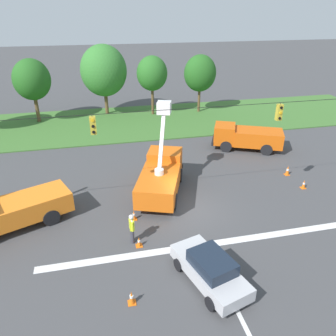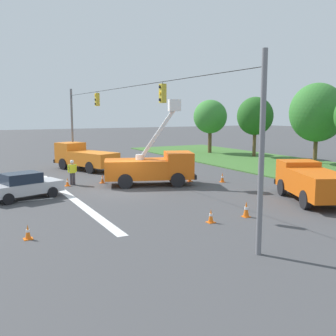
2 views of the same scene
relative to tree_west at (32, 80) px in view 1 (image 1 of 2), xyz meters
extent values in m
plane|color=#424244|center=(11.38, -20.32, -4.65)|extent=(200.00, 200.00, 0.00)
cube|color=#3D6B2D|center=(11.38, -2.32, -4.60)|extent=(56.00, 12.00, 0.10)
cube|color=silver|center=(11.38, -23.87, -4.65)|extent=(17.60, 0.50, 0.01)
cube|color=silver|center=(11.38, -25.87, -4.65)|extent=(0.20, 2.00, 0.01)
cube|color=silver|center=(11.38, -28.87, -4.65)|extent=(0.20, 2.00, 0.01)
cylinder|color=black|center=(11.38, -20.32, 1.95)|extent=(26.00, 0.03, 0.03)
cylinder|color=black|center=(6.09, -20.32, 1.90)|extent=(0.02, 0.02, 0.10)
cube|color=gold|center=(6.09, -20.32, 1.37)|extent=(0.32, 0.28, 0.96)
cylinder|color=yellow|center=(6.09, -20.48, 1.69)|extent=(0.16, 0.05, 0.16)
cylinder|color=black|center=(6.09, -20.48, 1.37)|extent=(0.16, 0.05, 0.16)
cylinder|color=black|center=(6.09, -20.48, 1.05)|extent=(0.16, 0.05, 0.16)
cylinder|color=black|center=(16.83, -20.32, 1.90)|extent=(0.02, 0.02, 0.10)
cube|color=gold|center=(16.83, -20.32, 1.37)|extent=(0.32, 0.28, 0.96)
cylinder|color=black|center=(16.83, -20.48, 1.69)|extent=(0.16, 0.05, 0.16)
cylinder|color=yellow|center=(16.83, -20.48, 1.37)|extent=(0.16, 0.05, 0.16)
cylinder|color=black|center=(16.83, -20.48, 1.05)|extent=(0.16, 0.05, 0.16)
cylinder|color=brown|center=(0.00, 0.00, -3.14)|extent=(0.38, 0.38, 3.03)
ellipsoid|color=#235B1E|center=(0.00, 0.00, 0.02)|extent=(3.87, 4.18, 4.28)
cylinder|color=brown|center=(7.55, 1.33, -3.22)|extent=(0.39, 0.39, 2.86)
ellipsoid|color=#33752D|center=(7.55, 1.33, 0.41)|extent=(5.18, 5.44, 5.70)
cylinder|color=brown|center=(12.82, -0.06, -2.99)|extent=(0.30, 0.30, 3.33)
ellipsoid|color=#286623|center=(12.82, -0.06, 0.15)|extent=(3.46, 3.41, 3.86)
cylinder|color=brown|center=(18.42, -0.20, -3.14)|extent=(0.30, 0.30, 3.02)
ellipsoid|color=#235B1E|center=(18.42, -0.20, -0.03)|extent=(3.76, 3.21, 4.18)
cube|color=orange|center=(9.82, -18.87, -3.50)|extent=(3.78, 4.85, 1.30)
cube|color=orange|center=(10.86, -16.01, -3.25)|extent=(2.85, 2.53, 1.80)
cube|color=#1E2838|center=(11.08, -15.41, -2.94)|extent=(2.00, 0.81, 0.81)
cube|color=black|center=(11.20, -15.08, -4.00)|extent=(2.37, 1.00, 0.30)
cylinder|color=black|center=(9.71, -15.85, -4.15)|extent=(0.61, 1.04, 1.00)
cylinder|color=black|center=(11.84, -16.63, -4.15)|extent=(0.61, 1.04, 1.00)
cylinder|color=black|center=(8.49, -19.19, -4.15)|extent=(0.61, 1.04, 1.00)
cylinder|color=black|center=(10.62, -19.97, -4.15)|extent=(0.61, 1.04, 1.00)
cylinder|color=silver|center=(9.92, -18.58, -2.67)|extent=(0.60, 0.60, 0.36)
cube|color=white|center=(10.34, -17.44, -1.10)|extent=(1.13, 2.55, 3.64)
cube|color=white|center=(10.75, -16.30, 0.90)|extent=(1.12, 1.06, 0.80)
cube|color=#D6560F|center=(20.07, -12.41, -3.49)|extent=(4.70, 3.76, 1.32)
cube|color=#D6560F|center=(17.37, -11.20, -3.34)|extent=(2.51, 2.71, 1.62)
cube|color=#1E2838|center=(16.81, -10.95, -3.06)|extent=(0.88, 1.80, 0.73)
cube|color=black|center=(16.49, -10.81, -4.00)|extent=(1.07, 2.14, 0.30)
cylinder|color=black|center=(17.16, -12.25, -4.15)|extent=(1.03, 0.66, 1.00)
cylinder|color=black|center=(18.02, -10.35, -4.15)|extent=(1.03, 0.66, 1.00)
cylinder|color=black|center=(20.32, -13.66, -4.15)|extent=(1.03, 0.66, 1.00)
cylinder|color=black|center=(21.17, -11.76, -4.15)|extent=(1.03, 0.66, 1.00)
cube|color=orange|center=(2.00, -19.50, -3.56)|extent=(4.96, 3.77, 1.18)
cylinder|color=black|center=(3.13, -20.12, -4.15)|extent=(1.03, 0.65, 1.00)
cylinder|color=black|center=(2.34, -18.25, -4.15)|extent=(1.03, 0.65, 1.00)
cube|color=#B7B7BC|center=(10.73, -26.40, -4.01)|extent=(2.92, 4.62, 0.64)
cube|color=#192333|center=(10.77, -26.54, -3.39)|extent=(2.02, 2.41, 0.60)
cylinder|color=black|center=(9.52, -25.37, -4.33)|extent=(0.37, 0.67, 0.64)
cylinder|color=black|center=(11.18, -24.88, -4.33)|extent=(0.37, 0.67, 0.64)
cylinder|color=black|center=(10.29, -27.92, -4.33)|extent=(0.37, 0.67, 0.64)
cylinder|color=black|center=(11.94, -27.43, -4.33)|extent=(0.37, 0.67, 0.64)
cylinder|color=#383842|center=(7.58, -22.64, -4.23)|extent=(0.18, 0.18, 0.85)
cylinder|color=#383842|center=(7.59, -22.84, -4.23)|extent=(0.18, 0.18, 0.85)
cube|color=#D8EA26|center=(7.59, -22.74, -3.50)|extent=(0.26, 0.41, 0.60)
cube|color=silver|center=(7.59, -22.74, -3.50)|extent=(0.10, 0.42, 0.62)
cylinder|color=#D8EA26|center=(7.57, -22.47, -3.47)|extent=(0.11, 0.11, 0.55)
cylinder|color=#D8EA26|center=(7.60, -23.01, -3.47)|extent=(0.11, 0.11, 0.55)
sphere|color=tan|center=(7.59, -22.74, -3.07)|extent=(0.22, 0.22, 0.22)
sphere|color=white|center=(7.59, -22.74, -3.01)|extent=(0.26, 0.26, 0.26)
cube|color=orange|center=(10.23, -14.70, -4.64)|extent=(0.36, 0.36, 0.03)
cone|color=orange|center=(10.23, -14.70, -4.32)|extent=(0.24, 0.24, 0.60)
cylinder|color=white|center=(10.23, -14.70, -4.29)|extent=(0.15, 0.15, 0.11)
cube|color=orange|center=(7.04, -26.88, -4.64)|extent=(0.36, 0.36, 0.03)
cone|color=orange|center=(7.04, -26.88, -4.29)|extent=(0.27, 0.27, 0.67)
cylinder|color=white|center=(7.04, -26.88, -4.25)|extent=(0.17, 0.17, 0.12)
cube|color=orange|center=(7.89, -23.19, -4.64)|extent=(0.36, 0.36, 0.03)
cone|color=orange|center=(7.89, -23.19, -4.34)|extent=(0.23, 0.23, 0.56)
cylinder|color=white|center=(7.89, -23.19, -4.31)|extent=(0.14, 0.14, 0.10)
cube|color=orange|center=(20.16, -19.53, -4.64)|extent=(0.36, 0.36, 0.03)
cone|color=orange|center=(20.16, -19.53, -4.31)|extent=(0.25, 0.25, 0.63)
cylinder|color=white|center=(20.16, -19.53, -4.28)|extent=(0.16, 0.16, 0.11)
cube|color=orange|center=(20.12, -17.43, -4.64)|extent=(0.36, 0.36, 0.03)
cone|color=orange|center=(20.12, -17.43, -4.25)|extent=(0.30, 0.30, 0.74)
cylinder|color=white|center=(20.12, -17.43, -4.21)|extent=(0.18, 0.18, 0.13)
cube|color=orange|center=(7.93, -20.67, -4.64)|extent=(0.36, 0.36, 0.03)
cone|color=orange|center=(7.93, -20.67, -4.32)|extent=(0.24, 0.24, 0.60)
cylinder|color=white|center=(7.93, -20.67, -4.29)|extent=(0.15, 0.15, 0.11)
cube|color=orange|center=(11.66, -12.77, -4.64)|extent=(0.36, 0.36, 0.03)
cone|color=orange|center=(11.66, -12.77, -4.29)|extent=(0.27, 0.27, 0.67)
cylinder|color=white|center=(11.66, -12.77, -4.26)|extent=(0.17, 0.17, 0.12)
camera|label=1|loc=(6.37, -37.13, 7.02)|focal=35.00mm
camera|label=2|loc=(34.85, -29.53, 0.41)|focal=42.00mm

